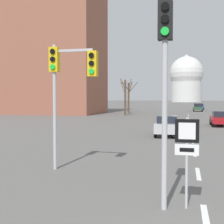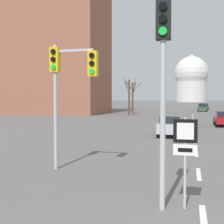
# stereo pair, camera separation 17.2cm
# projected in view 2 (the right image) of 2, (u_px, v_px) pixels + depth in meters

# --- Properties ---
(lane_stripe_0) EXTENTS (0.16, 2.00, 0.01)m
(lane_stripe_0) POSITION_uv_depth(u_px,v_px,m) (204.00, 219.00, 7.24)
(lane_stripe_0) COLOR silver
(lane_stripe_0) RESTS_ON ground_plane
(lane_stripe_1) EXTENTS (0.16, 2.00, 0.01)m
(lane_stripe_1) POSITION_uv_depth(u_px,v_px,m) (199.00, 174.00, 11.60)
(lane_stripe_1) COLOR silver
(lane_stripe_1) RESTS_ON ground_plane
(lane_stripe_2) EXTENTS (0.16, 2.00, 0.01)m
(lane_stripe_2) POSITION_uv_depth(u_px,v_px,m) (197.00, 153.00, 15.96)
(lane_stripe_2) COLOR silver
(lane_stripe_2) RESTS_ON ground_plane
(lane_stripe_3) EXTENTS (0.16, 2.00, 0.01)m
(lane_stripe_3) POSITION_uv_depth(u_px,v_px,m) (195.00, 141.00, 20.32)
(lane_stripe_3) COLOR silver
(lane_stripe_3) RESTS_ON ground_plane
(lane_stripe_4) EXTENTS (0.16, 2.00, 0.01)m
(lane_stripe_4) POSITION_uv_depth(u_px,v_px,m) (194.00, 134.00, 24.67)
(lane_stripe_4) COLOR silver
(lane_stripe_4) RESTS_ON ground_plane
(lane_stripe_5) EXTENTS (0.16, 2.00, 0.01)m
(lane_stripe_5) POSITION_uv_depth(u_px,v_px,m) (194.00, 129.00, 29.03)
(lane_stripe_5) COLOR silver
(lane_stripe_5) RESTS_ON ground_plane
(lane_stripe_6) EXTENTS (0.16, 2.00, 0.01)m
(lane_stripe_6) POSITION_uv_depth(u_px,v_px,m) (193.00, 125.00, 33.39)
(lane_stripe_6) COLOR silver
(lane_stripe_6) RESTS_ON ground_plane
(lane_stripe_7) EXTENTS (0.16, 2.00, 0.01)m
(lane_stripe_7) POSITION_uv_depth(u_px,v_px,m) (193.00, 122.00, 37.75)
(lane_stripe_7) COLOR silver
(lane_stripe_7) RESTS_ON ground_plane
(lane_stripe_8) EXTENTS (0.16, 2.00, 0.01)m
(lane_stripe_8) POSITION_uv_depth(u_px,v_px,m) (193.00, 119.00, 42.11)
(lane_stripe_8) COLOR silver
(lane_stripe_8) RESTS_ON ground_plane
(lane_stripe_9) EXTENTS (0.16, 2.00, 0.01)m
(lane_stripe_9) POSITION_uv_depth(u_px,v_px,m) (193.00, 117.00, 46.47)
(lane_stripe_9) COLOR silver
(lane_stripe_9) RESTS_ON ground_plane
(lane_stripe_10) EXTENTS (0.16, 2.00, 0.01)m
(lane_stripe_10) POSITION_uv_depth(u_px,v_px,m) (193.00, 116.00, 50.83)
(lane_stripe_10) COLOR silver
(lane_stripe_10) RESTS_ON ground_plane
(lane_stripe_11) EXTENTS (0.16, 2.00, 0.01)m
(lane_stripe_11) POSITION_uv_depth(u_px,v_px,m) (192.00, 114.00, 55.18)
(lane_stripe_11) COLOR silver
(lane_stripe_11) RESTS_ON ground_plane
(traffic_signal_centre_tall) EXTENTS (0.36, 0.34, 5.32)m
(traffic_signal_centre_tall) POSITION_uv_depth(u_px,v_px,m) (163.00, 63.00, 7.73)
(traffic_signal_centre_tall) COLOR #B2B2B7
(traffic_signal_centre_tall) RESTS_ON ground_plane
(traffic_signal_near_left) EXTENTS (1.93, 0.34, 4.92)m
(traffic_signal_near_left) POSITION_uv_depth(u_px,v_px,m) (68.00, 75.00, 12.14)
(traffic_signal_near_left) COLOR #B2B2B7
(traffic_signal_near_left) RESTS_ON ground_plane
(route_sign_post) EXTENTS (0.60, 0.08, 2.34)m
(route_sign_post) POSITION_uv_depth(u_px,v_px,m) (185.00, 147.00, 7.88)
(route_sign_post) COLOR #B2B2B7
(route_sign_post) RESTS_ON ground_plane
(sedan_near_left) EXTENTS (1.77, 4.03, 1.53)m
(sedan_near_left) POSITION_uv_depth(u_px,v_px,m) (170.00, 126.00, 23.29)
(sedan_near_left) COLOR #B7B7BC
(sedan_near_left) RESTS_ON ground_plane
(sedan_near_right) EXTENTS (1.86, 4.33, 1.56)m
(sedan_near_right) POSITION_uv_depth(u_px,v_px,m) (205.00, 107.00, 77.10)
(sedan_near_right) COLOR navy
(sedan_near_right) RESTS_ON ground_plane
(sedan_mid_centre) EXTENTS (1.83, 4.23, 1.54)m
(sedan_mid_centre) POSITION_uv_depth(u_px,v_px,m) (224.00, 118.00, 31.48)
(sedan_mid_centre) COLOR maroon
(sedan_mid_centre) RESTS_ON ground_plane
(sedan_far_left) EXTENTS (1.98, 4.28, 1.74)m
(sedan_far_left) POSITION_uv_depth(u_px,v_px,m) (202.00, 107.00, 67.30)
(sedan_far_left) COLOR #2D4C33
(sedan_far_left) RESTS_ON ground_plane
(bare_tree_left_near) EXTENTS (2.69, 4.26, 6.73)m
(bare_tree_left_near) POSITION_uv_depth(u_px,v_px,m) (133.00, 95.00, 59.98)
(bare_tree_left_near) COLOR brown
(bare_tree_left_near) RESTS_ON ground_plane
(bare_tree_left_far) EXTENTS (1.39, 1.93, 6.27)m
(bare_tree_left_far) POSITION_uv_depth(u_px,v_px,m) (129.00, 96.00, 51.60)
(bare_tree_left_far) COLOR brown
(bare_tree_left_far) RESTS_ON ground_plane
(capitol_dome) EXTENTS (25.35, 25.35, 35.80)m
(capitol_dome) POSITION_uv_depth(u_px,v_px,m) (191.00, 79.00, 237.11)
(capitol_dome) COLOR silver
(capitol_dome) RESTS_ON ground_plane
(apartment_block_left) EXTENTS (18.00, 14.00, 23.26)m
(apartment_block_left) POSITION_uv_depth(u_px,v_px,m) (56.00, 51.00, 58.49)
(apartment_block_left) COLOR #935642
(apartment_block_left) RESTS_ON ground_plane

